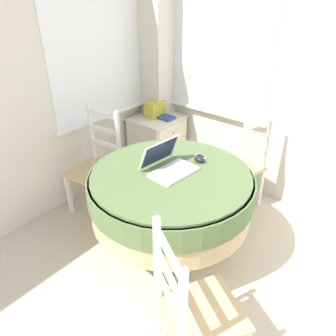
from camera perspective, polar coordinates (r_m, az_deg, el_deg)
The scene contains 11 objects.
corner_room_shell at distance 2.53m, azimuth 2.26°, elevation 13.93°, with size 4.54×4.84×2.55m.
round_dining_table at distance 2.47m, azimuth 0.50°, elevation -4.17°, with size 1.23×1.23×0.75m.
laptop at distance 2.40m, azimuth 0.10°, elevation 0.55°, with size 0.37×0.33×0.22m.
computer_mouse at distance 2.54m, azimuth 5.48°, elevation 1.51°, with size 0.06×0.09×0.05m.
cell_phone at distance 2.62m, azimuth 5.66°, elevation 1.98°, with size 0.08×0.11×0.01m.
dining_chair_near_back_window at distance 3.15m, azimuth -12.24°, elevation 0.27°, with size 0.46×0.43×0.99m.
dining_chair_near_right_window at distance 3.16m, azimuth 12.55°, elevation 0.34°, with size 0.47×0.50×0.99m.
dining_chair_camera_near at distance 1.89m, azimuth 4.35°, elevation -23.68°, with size 0.57×0.56×0.99m.
corner_cabinet at distance 3.80m, azimuth -1.84°, elevation 4.27°, with size 0.55×0.48×0.66m.
storage_box at distance 3.66m, azimuth -2.30°, elevation 10.23°, with size 0.21×0.13×0.17m.
book_on_cabinet at distance 3.63m, azimuth -0.61°, elevation 8.86°, with size 0.14×0.22×0.02m.
Camera 1 is at (-0.60, 0.45, 1.97)m, focal length 35.00 mm.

